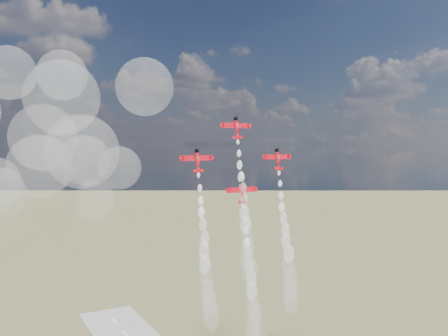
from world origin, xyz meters
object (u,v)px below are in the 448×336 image
plane_lead (237,127)px  plane_right (278,159)px  plane_slot (242,192)px  plane_left (197,160)px

plane_lead → plane_right: (15.84, -2.00, -10.91)m
plane_slot → plane_left: bearing=172.8°
plane_left → plane_right: 31.69m
plane_left → plane_slot: (15.84, -2.00, -10.91)m
plane_left → plane_slot: bearing=-7.2°
plane_left → plane_right: (31.69, 0.00, 0.00)m
plane_lead → plane_left: bearing=-172.8°
plane_lead → plane_left: 19.34m
plane_lead → plane_left: plane_lead is taller
plane_lead → plane_slot: plane_lead is taller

